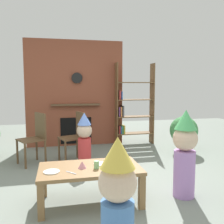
{
  "coord_description": "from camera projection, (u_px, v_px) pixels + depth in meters",
  "views": [
    {
      "loc": [
        -0.64,
        -3.17,
        1.39
      ],
      "look_at": [
        0.15,
        0.4,
        0.99
      ],
      "focal_mm": 39.74,
      "sensor_mm": 36.0,
      "label": 1
    }
  ],
  "objects": [
    {
      "name": "ground_plane",
      "position": [
        108.0,
        188.0,
        3.36
      ],
      "size": [
        12.0,
        12.0,
        0.0
      ],
      "primitive_type": "plane",
      "color": "gray"
    },
    {
      "name": "brick_fireplace_feature",
      "position": [
        75.0,
        94.0,
        5.71
      ],
      "size": [
        2.2,
        0.28,
        2.4
      ],
      "color": "brown",
      "rests_on": "ground_plane"
    },
    {
      "name": "bookshelf",
      "position": [
        132.0,
        108.0,
        5.83
      ],
      "size": [
        0.9,
        0.28,
        1.9
      ],
      "color": "brown",
      "rests_on": "ground_plane"
    },
    {
      "name": "coffee_table",
      "position": [
        90.0,
        172.0,
        2.92
      ],
      "size": [
        1.18,
        0.65,
        0.43
      ],
      "color": "olive",
      "rests_on": "ground_plane"
    },
    {
      "name": "paper_cup_near_left",
      "position": [
        121.0,
        158.0,
        3.12
      ],
      "size": [
        0.07,
        0.07,
        0.09
      ],
      "primitive_type": "cylinder",
      "color": "#E5666B",
      "rests_on": "coffee_table"
    },
    {
      "name": "paper_cup_near_right",
      "position": [
        113.0,
        162.0,
        2.92
      ],
      "size": [
        0.07,
        0.07,
        0.1
      ],
      "primitive_type": "cylinder",
      "color": "#669EE0",
      "rests_on": "coffee_table"
    },
    {
      "name": "paper_cup_center",
      "position": [
        96.0,
        165.0,
        2.86
      ],
      "size": [
        0.06,
        0.06,
        0.09
      ],
      "primitive_type": "cylinder",
      "color": "#8CD18C",
      "rests_on": "coffee_table"
    },
    {
      "name": "paper_plate_front",
      "position": [
        101.0,
        164.0,
        3.01
      ],
      "size": [
        0.18,
        0.18,
        0.01
      ],
      "primitive_type": "cylinder",
      "color": "white",
      "rests_on": "coffee_table"
    },
    {
      "name": "paper_plate_rear",
      "position": [
        52.0,
        172.0,
        2.74
      ],
      "size": [
        0.18,
        0.18,
        0.01
      ],
      "primitive_type": "cylinder",
      "color": "white",
      "rests_on": "coffee_table"
    },
    {
      "name": "birthday_cake_slice",
      "position": [
        82.0,
        165.0,
        2.87
      ],
      "size": [
        0.1,
        0.1,
        0.08
      ],
      "primitive_type": "cone",
      "color": "pink",
      "rests_on": "coffee_table"
    },
    {
      "name": "table_fork",
      "position": [
        71.0,
        173.0,
        2.72
      ],
      "size": [
        0.11,
        0.12,
        0.01
      ],
      "primitive_type": "cube",
      "rotation": [
        0.0,
        0.0,
        2.31
      ],
      "color": "silver",
      "rests_on": "coffee_table"
    },
    {
      "name": "child_with_cone_hat",
      "position": [
        118.0,
        202.0,
        1.8
      ],
      "size": [
        0.28,
        0.28,
        1.03
      ],
      "rotation": [
        0.0,
        0.0,
        1.62
      ],
      "color": "#4C7FC6",
      "rests_on": "ground_plane"
    },
    {
      "name": "child_in_pink",
      "position": [
        185.0,
        151.0,
        3.06
      ],
      "size": [
        0.3,
        0.3,
        1.09
      ],
      "rotation": [
        0.0,
        0.0,
        3.06
      ],
      "color": "#B27FCC",
      "rests_on": "ground_plane"
    },
    {
      "name": "child_by_the_chairs",
      "position": [
        84.0,
        138.0,
        4.2
      ],
      "size": [
        0.26,
        0.26,
        0.93
      ],
      "rotation": [
        0.0,
        0.0,
        -1.63
      ],
      "color": "#D13838",
      "rests_on": "ground_plane"
    },
    {
      "name": "dining_chair_left",
      "position": [
        36.0,
        135.0,
        4.39
      ],
      "size": [
        0.54,
        0.54,
        0.9
      ],
      "rotation": [
        0.0,
        0.0,
        3.64
      ],
      "color": "brown",
      "rests_on": "ground_plane"
    },
    {
      "name": "dining_chair_middle",
      "position": [
        76.0,
        134.0,
        4.52
      ],
      "size": [
        0.5,
        0.5,
        0.9
      ],
      "rotation": [
        0.0,
        0.0,
        3.45
      ],
      "color": "brown",
      "rests_on": "ground_plane"
    },
    {
      "name": "potted_plant_tall",
      "position": [
        184.0,
        131.0,
        5.13
      ],
      "size": [
        0.58,
        0.58,
        0.75
      ],
      "color": "beige",
      "rests_on": "ground_plane"
    }
  ]
}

